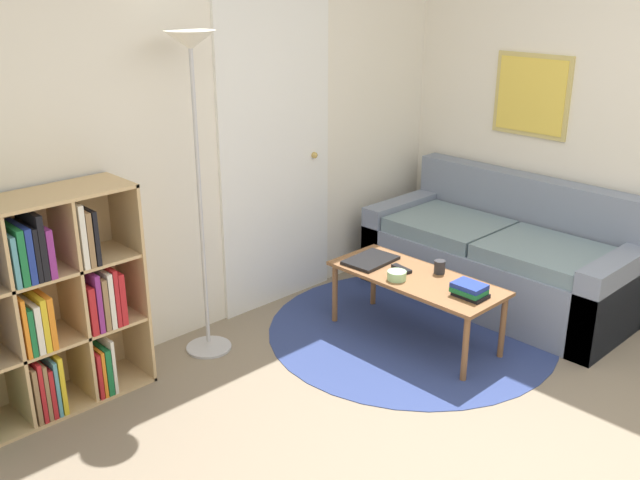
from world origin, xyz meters
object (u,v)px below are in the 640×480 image
bookshelf (31,310)px  floor_lamp (194,98)px  coffee_table (416,283)px  bowl (397,275)px  laptop (370,260)px  couch (504,259)px  cup (440,267)px

bookshelf → floor_lamp: 1.38m
coffee_table → bowl: bowl is taller
floor_lamp → coffee_table: size_ratio=1.70×
bookshelf → laptop: (1.98, -0.50, -0.14)m
floor_lamp → coffee_table: floor_lamp is taller
couch → floor_lamp: bearing=156.8°
laptop → cup: 0.45m
bookshelf → coffee_table: size_ratio=1.04×
floor_lamp → cup: (1.14, -0.85, -1.06)m
coffee_table → laptop: (-0.03, 0.35, 0.05)m
floor_lamp → bowl: 1.57m
bowl → laptop: bearing=71.8°
bowl → floor_lamp: bearing=140.0°
bowl → cup: cup is taller
coffee_table → laptop: 0.36m
coffee_table → bowl: (-0.13, 0.05, 0.07)m
bookshelf → bowl: 2.04m
bowl → cup: size_ratio=1.41×
bowl → cup: bearing=-24.0°
floor_lamp → cup: 1.78m
laptop → couch: bearing=-22.4°
couch → laptop: bearing=157.6°
laptop → floor_lamp: bearing=156.1°
floor_lamp → bookshelf: bearing=176.2°
floor_lamp → laptop: floor_lamp is taller
bowl → couch: bearing=-4.9°
bowl → cup: (0.27, -0.12, 0.01)m
couch → coffee_table: 0.93m
bookshelf → cup: (2.14, -0.92, -0.11)m
floor_lamp → coffee_table: bearing=-38.1°
couch → cup: bearing=-178.0°
cup → floor_lamp: bearing=143.2°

